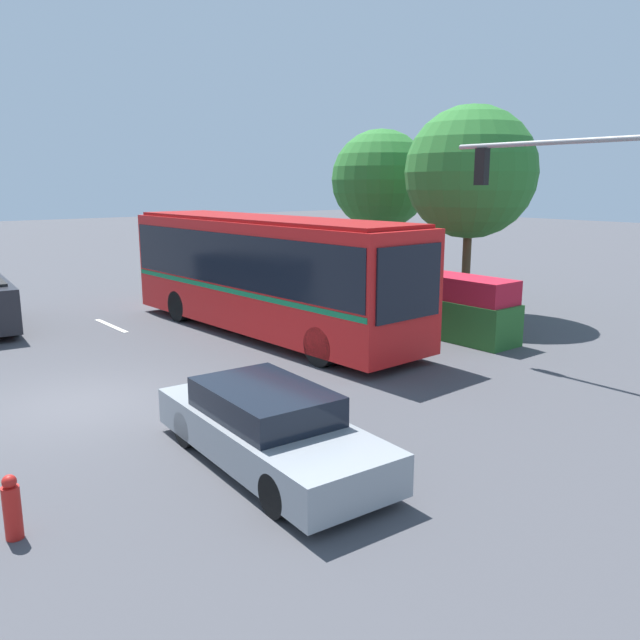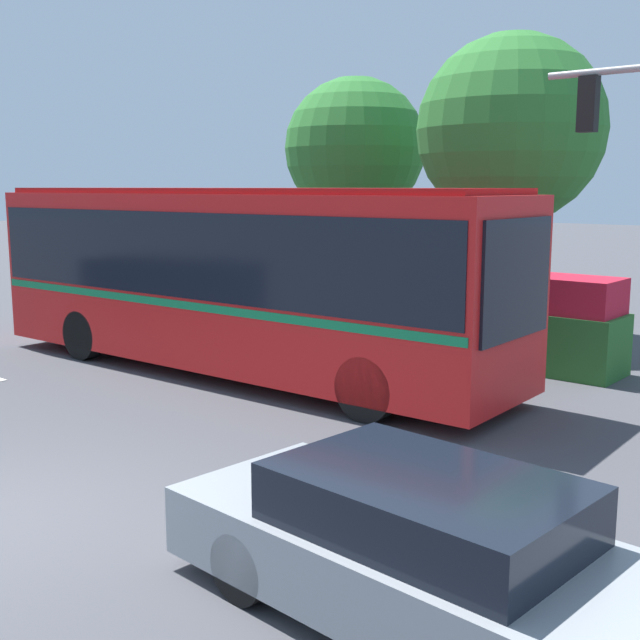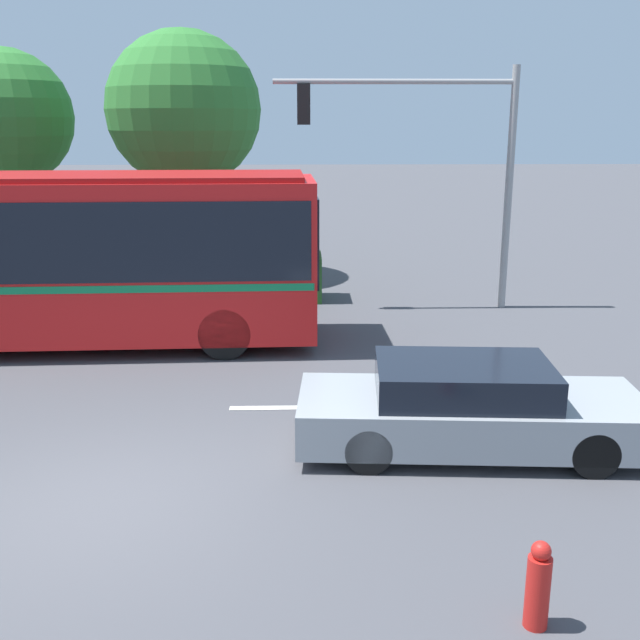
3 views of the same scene
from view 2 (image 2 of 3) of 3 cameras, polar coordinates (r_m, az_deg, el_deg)
name	(u,v)px [view 2 (image 2 of 3)]	position (r m, az deg, el deg)	size (l,w,h in m)	color
city_bus	(236,269)	(14.81, -6.07, 3.66)	(11.22, 2.93, 3.44)	red
sedan_foreground	(435,557)	(6.54, 8.24, -16.48)	(4.85, 2.07, 1.26)	gray
flowering_hedge	(409,308)	(17.14, 6.40, 0.88)	(9.08, 1.27, 1.81)	#286028
street_tree_left	(355,149)	(23.01, 2.52, 12.18)	(3.98, 3.98, 6.52)	brown
street_tree_centre	(511,130)	(19.01, 13.54, 13.13)	(4.28, 4.28, 6.88)	brown
lane_stripe_mid	(336,498)	(9.15, 1.16, -12.63)	(2.40, 0.16, 0.01)	silver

